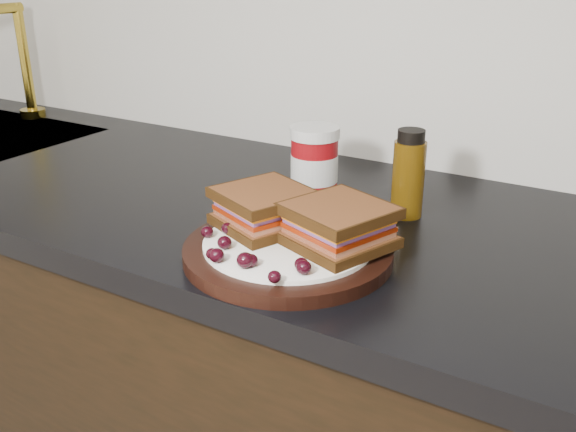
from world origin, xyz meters
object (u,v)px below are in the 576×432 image
plate (288,251)px  oil_bottle (409,174)px  condiment_jar (314,162)px  sandwich_left (264,208)px

plate → oil_bottle: bearing=70.1°
condiment_jar → sandwich_left: bearing=-81.9°
plate → oil_bottle: oil_bottle is taller
condiment_jar → oil_bottle: (0.16, 0.00, 0.01)m
oil_bottle → sandwich_left: bearing=-124.5°
sandwich_left → oil_bottle: oil_bottle is taller
plate → condiment_jar: size_ratio=2.34×
condiment_jar → oil_bottle: 0.16m
sandwich_left → condiment_jar: bearing=121.0°
sandwich_left → oil_bottle: 0.24m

